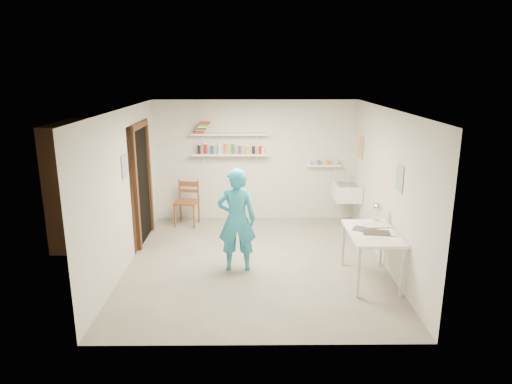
{
  "coord_description": "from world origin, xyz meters",
  "views": [
    {
      "loc": [
        -0.06,
        -6.7,
        2.95
      ],
      "look_at": [
        0.0,
        0.4,
        1.05
      ],
      "focal_mm": 32.0,
      "sensor_mm": 36.0,
      "label": 1
    }
  ],
  "objects_px": {
    "belfast_sink": "(347,192)",
    "desk_lamp": "(378,208)",
    "wooden_chair": "(187,202)",
    "work_table": "(371,256)",
    "wall_clock": "(237,199)",
    "man": "(237,220)"
  },
  "relations": [
    {
      "from": "belfast_sink",
      "to": "work_table",
      "type": "xyz_separation_m",
      "value": [
        -0.11,
        -2.34,
        -0.33
      ]
    },
    {
      "from": "belfast_sink",
      "to": "work_table",
      "type": "relative_size",
      "value": 0.54
    },
    {
      "from": "wall_clock",
      "to": "work_table",
      "type": "xyz_separation_m",
      "value": [
        1.93,
        -0.62,
        -0.68
      ]
    },
    {
      "from": "belfast_sink",
      "to": "man",
      "type": "height_order",
      "value": "man"
    },
    {
      "from": "man",
      "to": "work_table",
      "type": "xyz_separation_m",
      "value": [
        1.93,
        -0.4,
        -0.42
      ]
    },
    {
      "from": "belfast_sink",
      "to": "desk_lamp",
      "type": "height_order",
      "value": "desk_lamp"
    },
    {
      "from": "wall_clock",
      "to": "work_table",
      "type": "relative_size",
      "value": 0.26
    },
    {
      "from": "man",
      "to": "work_table",
      "type": "distance_m",
      "value": 2.02
    },
    {
      "from": "man",
      "to": "desk_lamp",
      "type": "xyz_separation_m",
      "value": [
        2.12,
        0.05,
        0.17
      ]
    },
    {
      "from": "man",
      "to": "wall_clock",
      "type": "xyz_separation_m",
      "value": [
        0.0,
        0.22,
        0.26
      ]
    },
    {
      "from": "wall_clock",
      "to": "desk_lamp",
      "type": "height_order",
      "value": "wall_clock"
    },
    {
      "from": "work_table",
      "to": "man",
      "type": "bearing_deg",
      "value": 168.36
    },
    {
      "from": "wall_clock",
      "to": "wooden_chair",
      "type": "bearing_deg",
      "value": 119.37
    },
    {
      "from": "man",
      "to": "wooden_chair",
      "type": "relative_size",
      "value": 1.7
    },
    {
      "from": "man",
      "to": "wooden_chair",
      "type": "distance_m",
      "value": 2.34
    },
    {
      "from": "belfast_sink",
      "to": "desk_lamp",
      "type": "relative_size",
      "value": 4.3
    },
    {
      "from": "belfast_sink",
      "to": "work_table",
      "type": "bearing_deg",
      "value": -92.69
    },
    {
      "from": "wall_clock",
      "to": "desk_lamp",
      "type": "xyz_separation_m",
      "value": [
        2.12,
        -0.17,
        -0.09
      ]
    },
    {
      "from": "man",
      "to": "desk_lamp",
      "type": "distance_m",
      "value": 2.12
    },
    {
      "from": "belfast_sink",
      "to": "wooden_chair",
      "type": "distance_m",
      "value": 3.1
    },
    {
      "from": "belfast_sink",
      "to": "man",
      "type": "bearing_deg",
      "value": -136.46
    },
    {
      "from": "belfast_sink",
      "to": "man",
      "type": "relative_size",
      "value": 0.38
    }
  ]
}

